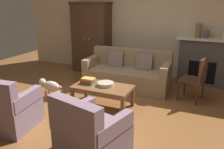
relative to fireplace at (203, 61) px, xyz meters
name	(u,v)px	position (x,y,z in m)	size (l,w,h in m)	color
ground_plane	(102,111)	(-1.55, -2.30, -0.57)	(9.60, 9.60, 0.00)	brown
back_wall	(144,22)	(-1.55, 0.25, 0.83)	(7.20, 0.10, 2.80)	beige
fireplace	(203,61)	(0.00, 0.00, 0.00)	(1.26, 0.48, 1.12)	#4C4947
armoire	(92,38)	(-2.95, -0.08, 0.38)	(1.06, 0.57, 1.90)	#472D1E
couch	(128,74)	(-1.55, -0.92, -0.25)	(1.95, 0.93, 0.86)	#937A5B
coffee_table	(103,89)	(-1.62, -2.12, -0.20)	(1.10, 0.60, 0.42)	brown
fruit_bowl	(106,84)	(-1.57, -2.08, -0.12)	(0.31, 0.31, 0.07)	beige
book_stack	(88,81)	(-1.93, -2.11, -0.09)	(0.26, 0.20, 0.11)	#427A4C
mantel_vase_bronze	(198,31)	(-0.18, -0.02, 0.71)	(0.14, 0.14, 0.32)	olive
mantel_vase_slate	(206,34)	(0.00, -0.02, 0.64)	(0.12, 0.12, 0.17)	#565B66
armchair_near_left	(7,110)	(-2.64, -3.43, -0.25)	(0.87, 0.87, 0.88)	gray
armchair_near_right	(91,135)	(-1.09, -3.54, -0.25)	(0.92, 0.93, 0.88)	gray
side_chair_wooden	(197,77)	(-0.04, -1.11, -0.06)	(0.53, 0.53, 0.90)	#472D1E
dog	(50,86)	(-2.81, -2.16, -0.32)	(0.57, 0.22, 0.39)	beige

